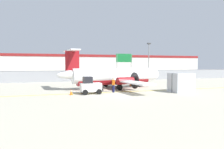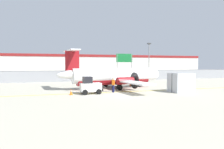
{
  "view_description": "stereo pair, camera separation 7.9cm",
  "coord_description": "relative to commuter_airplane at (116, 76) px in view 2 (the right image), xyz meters",
  "views": [
    {
      "loc": [
        -7.69,
        -19.8,
        3.14
      ],
      "look_at": [
        0.18,
        6.64,
        1.8
      ],
      "focal_mm": 32.0,
      "sensor_mm": 36.0,
      "label": 1
    },
    {
      "loc": [
        -7.61,
        -19.83,
        3.14
      ],
      "look_at": [
        0.18,
        6.64,
        1.8
      ],
      "focal_mm": 32.0,
      "sensor_mm": 36.0,
      "label": 2
    }
  ],
  "objects": [
    {
      "name": "baggage_tug",
      "position": [
        -4.27,
        -4.35,
        -0.75
      ],
      "size": [
        2.4,
        1.51,
        1.88
      ],
      "rotation": [
        0.0,
        0.0,
        0.06
      ],
      "color": "silver",
      "rests_on": "ground"
    },
    {
      "name": "commuter_airplane",
      "position": [
        0.0,
        0.0,
        0.0
      ],
      "size": [
        14.79,
        16.07,
        4.92
      ],
      "rotation": [
        0.0,
        0.0,
        0.14
      ],
      "color": "white",
      "rests_on": "ground"
    },
    {
      "name": "cargo_container",
      "position": [
        6.04,
        -5.76,
        -0.5
      ],
      "size": [
        2.46,
        2.08,
        2.2
      ],
      "rotation": [
        0.0,
        0.0,
        0.03
      ],
      "color": "#B7BCC1",
      "rests_on": "ground"
    },
    {
      "name": "apron_light_pole",
      "position": [
        9.41,
        8.91,
        2.7
      ],
      "size": [
        0.7,
        0.3,
        7.27
      ],
      "color": "slate",
      "rests_on": "ground"
    },
    {
      "name": "traffic_cone_near_left",
      "position": [
        2.94,
        2.14,
        -1.29
      ],
      "size": [
        0.36,
        0.36,
        0.64
      ],
      "color": "orange",
      "rests_on": "ground"
    },
    {
      "name": "background_building",
      "position": [
        -0.44,
        42.31,
        1.66
      ],
      "size": [
        91.0,
        8.1,
        6.5
      ],
      "color": "beige",
      "rests_on": "ground"
    },
    {
      "name": "parking_lot_strip",
      "position": [
        -0.44,
        23.82,
        -1.54
      ],
      "size": [
        98.0,
        17.0,
        0.12
      ],
      "color": "#38383A",
      "rests_on": "ground"
    },
    {
      "name": "parked_car_1",
      "position": [
        -3.75,
        20.39,
        -0.71
      ],
      "size": [
        4.35,
        2.33,
        1.58
      ],
      "rotation": [
        0.0,
        0.0,
        3.24
      ],
      "color": "red",
      "rests_on": "parking_lot_strip"
    },
    {
      "name": "parked_car_3",
      "position": [
        11.36,
        21.84,
        -0.71
      ],
      "size": [
        4.23,
        2.05,
        1.58
      ],
      "rotation": [
        0.0,
        0.0,
        0.02
      ],
      "color": "red",
      "rests_on": "parking_lot_strip"
    },
    {
      "name": "parked_car_0",
      "position": [
        -12.95,
        22.05,
        -0.71
      ],
      "size": [
        4.37,
        2.39,
        1.58
      ],
      "rotation": [
        0.0,
        0.0,
        -0.12
      ],
      "color": "#B28C19",
      "rests_on": "parking_lot_strip"
    },
    {
      "name": "highway_sign",
      "position": [
        6.49,
        14.58,
        2.54
      ],
      "size": [
        3.6,
        0.14,
        5.5
      ],
      "color": "slate",
      "rests_on": "ground"
    },
    {
      "name": "ground_crew_worker",
      "position": [
        -1.54,
        -3.86,
        -0.65
      ],
      "size": [
        0.43,
        0.54,
        1.7
      ],
      "rotation": [
        0.0,
        0.0,
        0.33
      ],
      "color": "#191E4C",
      "rests_on": "ground"
    },
    {
      "name": "traffic_cone_near_right",
      "position": [
        -6.32,
        -4.4,
        -1.29
      ],
      "size": [
        0.36,
        0.36,
        0.64
      ],
      "color": "orange",
      "rests_on": "ground"
    },
    {
      "name": "ground_plane",
      "position": [
        -0.44,
        -3.68,
        -1.6
      ],
      "size": [
        140.0,
        140.0,
        0.01
      ],
      "color": "#B2AD99"
    },
    {
      "name": "perimeter_fence",
      "position": [
        -0.44,
        12.32,
        -0.49
      ],
      "size": [
        98.0,
        0.1,
        2.1
      ],
      "color": "gray",
      "rests_on": "ground"
    },
    {
      "name": "parked_car_2",
      "position": [
        4.73,
        20.29,
        -0.71
      ],
      "size": [
        4.34,
        2.31,
        1.58
      ],
      "rotation": [
        0.0,
        0.0,
        3.05
      ],
      "color": "silver",
      "rests_on": "parking_lot_strip"
    }
  ]
}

